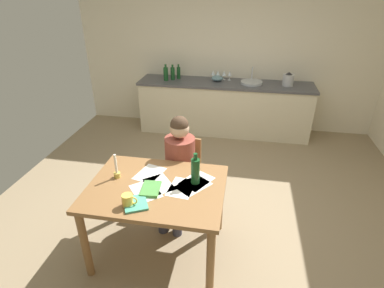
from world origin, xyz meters
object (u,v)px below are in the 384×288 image
bottle_oil (166,74)px  wine_glass_near_sink (230,74)px  bottle_wine_red (179,73)px  candlestick (117,171)px  dining_table (157,196)px  wine_bottle_on_table (195,171)px  book_cookery (136,203)px  chair_at_table (183,172)px  person_seated (178,164)px  coffee_mug (128,200)px  wine_glass_by_kettle (224,74)px  book_magazine (151,189)px  stovetop_kettle (288,80)px  sink_unit (252,82)px  wine_glass_back_left (218,73)px  mixing_bowl (217,78)px  wine_glass_back_right (213,73)px  bottle_vinegar (173,73)px

bottle_oil → wine_glass_near_sink: 1.09m
bottle_wine_red → candlestick: bearing=-89.0°
dining_table → wine_glass_near_sink: size_ratio=7.91×
wine_bottle_on_table → book_cookery: bearing=-137.9°
chair_at_table → person_seated: bearing=-95.2°
coffee_mug → wine_glass_by_kettle: 3.38m
person_seated → book_magazine: (-0.11, -0.62, 0.10)m
person_seated → coffee_mug: (-0.23, -0.85, 0.14)m
dining_table → person_seated: person_seated is taller
dining_table → stovetop_kettle: (1.38, 2.89, 0.34)m
sink_unit → wine_glass_back_left: (-0.58, 0.15, 0.09)m
mixing_bowl → wine_glass_by_kettle: (0.10, 0.08, 0.06)m
book_cookery → wine_glass_back_right: 3.33m
coffee_mug → book_cookery: (0.05, 0.02, -0.04)m
book_magazine → stovetop_kettle: (1.41, 2.95, 0.22)m
book_magazine → wine_bottle_on_table: size_ratio=0.73×
chair_at_table → book_cookery: (-0.19, -0.97, 0.30)m
dining_table → candlestick: bearing=169.1°
dining_table → wine_glass_by_kettle: size_ratio=7.91×
bottle_vinegar → sink_unit: bearing=-0.2°
book_magazine → wine_glass_back_left: 3.12m
person_seated → coffee_mug: bearing=-104.9°
person_seated → bottle_wine_red: size_ratio=4.81×
mixing_bowl → sink_unit: bearing=-6.6°
stovetop_kettle → bottle_vinegar: bearing=179.7°
wine_bottle_on_table → bottle_wine_red: (-0.78, 2.86, 0.11)m
dining_table → wine_glass_near_sink: wine_glass_near_sink is taller
bottle_vinegar → wine_glass_near_sink: bottle_vinegar is taller
candlestick → wine_bottle_on_table: 0.73m
dining_table → person_seated: (0.08, 0.55, 0.02)m
book_magazine → wine_glass_near_sink: wine_glass_near_sink is taller
dining_table → mixing_bowl: mixing_bowl is taller
book_magazine → mixing_bowl: size_ratio=1.13×
dining_table → stovetop_kettle: size_ratio=5.54×
sink_unit → wine_glass_back_left: size_ratio=2.34×
book_magazine → bottle_vinegar: (-0.50, 2.96, 0.23)m
dining_table → person_seated: size_ratio=1.02×
coffee_mug → bottle_vinegar: size_ratio=0.50×
sink_unit → wine_glass_near_sink: bearing=158.7°
wine_glass_near_sink → candlestick: bearing=-105.6°
person_seated → sink_unit: 2.46m
chair_at_table → wine_glass_back_left: (0.14, 2.34, 0.53)m
stovetop_kettle → wine_glass_back_left: bearing=172.6°
book_magazine → book_cookery: 0.22m
candlestick → wine_glass_back_left: size_ratio=1.57×
book_magazine → stovetop_kettle: stovetop_kettle is taller
chair_at_table → wine_glass_back_right: size_ratio=5.60×
candlestick → wine_glass_by_kettle: (0.73, 2.96, 0.17)m
bottle_wine_red → wine_glass_back_right: (0.59, 0.06, 0.00)m
candlestick → wine_glass_back_right: bearing=79.6°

